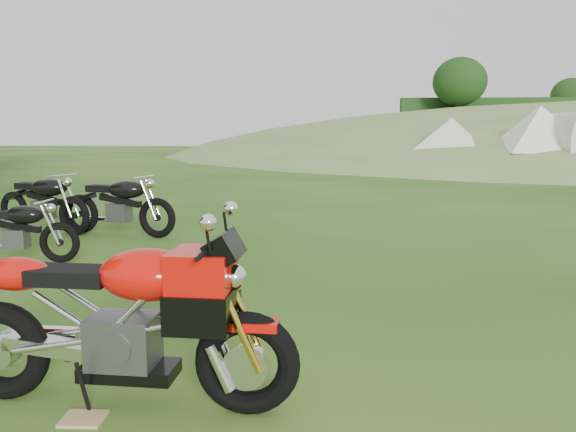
# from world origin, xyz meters

# --- Properties ---
(ground) EXTENTS (120.00, 120.00, 0.00)m
(ground) POSITION_xyz_m (0.00, 0.00, 0.00)
(ground) COLOR #15490F
(ground) RESTS_ON ground
(sport_motorcycle) EXTENTS (2.29, 0.67, 1.36)m
(sport_motorcycle) POSITION_xyz_m (-0.79, -1.63, 0.68)
(sport_motorcycle) COLOR red
(sport_motorcycle) RESTS_ON ground
(plywood_board) EXTENTS (0.27, 0.22, 0.02)m
(plywood_board) POSITION_xyz_m (-0.97, -1.85, 0.01)
(plywood_board) COLOR tan
(plywood_board) RESTS_ON ground
(vintage_moto_a) EXTENTS (1.78, 0.43, 0.94)m
(vintage_moto_a) POSITION_xyz_m (-3.78, 2.27, 0.47)
(vintage_moto_a) COLOR black
(vintage_moto_a) RESTS_ON ground
(vintage_moto_b) EXTENTS (2.21, 1.00, 1.14)m
(vintage_moto_b) POSITION_xyz_m (-3.10, 4.34, 0.57)
(vintage_moto_b) COLOR black
(vintage_moto_b) RESTS_ON ground
(vintage_moto_d) EXTENTS (2.19, 1.29, 1.14)m
(vintage_moto_d) POSITION_xyz_m (-4.59, 4.59, 0.57)
(vintage_moto_d) COLOR black
(vintage_moto_d) RESTS_ON ground
(tent_mid) EXTENTS (3.67, 3.67, 2.48)m
(tent_mid) POSITION_xyz_m (5.87, 20.35, 1.24)
(tent_mid) COLOR silver
(tent_mid) RESTS_ON ground
(tent_right) EXTENTS (3.33, 3.33, 2.74)m
(tent_right) POSITION_xyz_m (9.04, 18.65, 1.37)
(tent_right) COLOR white
(tent_right) RESTS_ON ground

